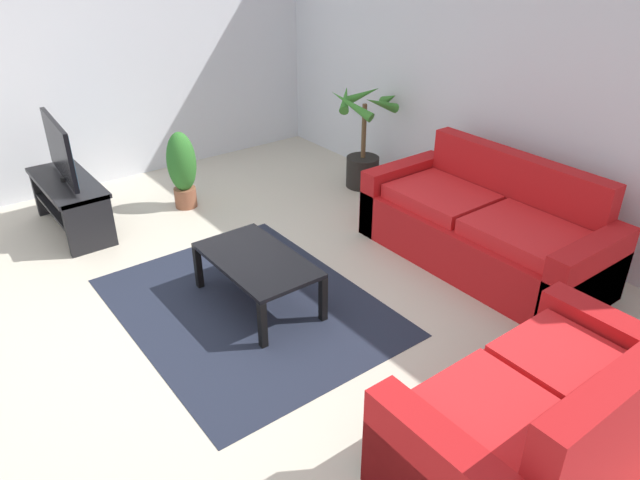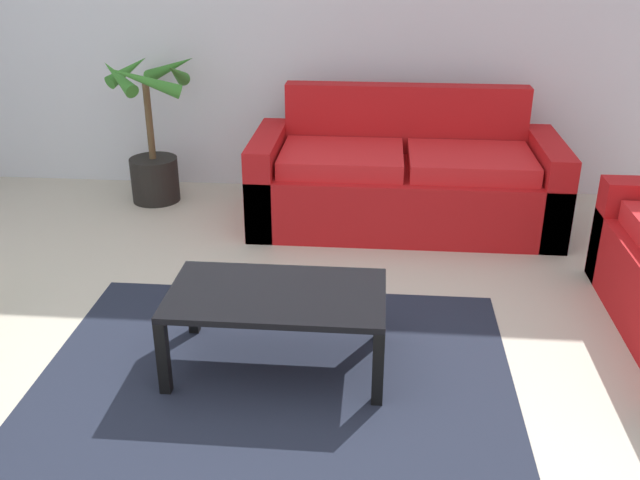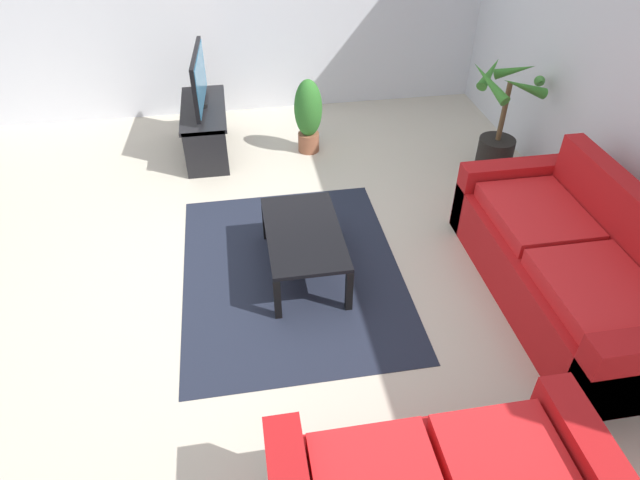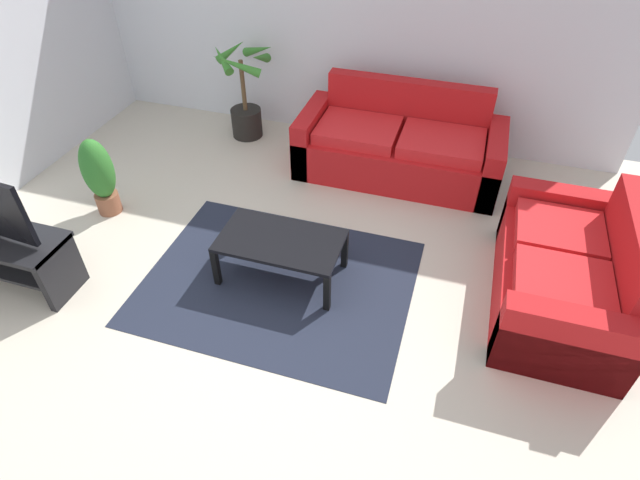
% 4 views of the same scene
% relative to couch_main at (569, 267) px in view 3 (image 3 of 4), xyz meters
% --- Properties ---
extents(ground_plane, '(6.60, 6.60, 0.00)m').
position_rel_couch_main_xyz_m(ground_plane, '(-0.71, -2.28, -0.30)').
color(ground_plane, beige).
extents(couch_main, '(2.08, 0.90, 0.90)m').
position_rel_couch_main_xyz_m(couch_main, '(0.00, 0.00, 0.00)').
color(couch_main, red).
rests_on(couch_main, ground).
extents(tv_stand, '(1.10, 0.45, 0.50)m').
position_rel_couch_main_xyz_m(tv_stand, '(-2.72, -2.58, 0.02)').
color(tv_stand, black).
rests_on(tv_stand, ground).
extents(tv, '(0.94, 0.11, 0.57)m').
position_rel_couch_main_xyz_m(tv, '(-2.72, -2.58, 0.50)').
color(tv, black).
rests_on(tv, tv_stand).
extents(coffee_table, '(1.00, 0.57, 0.39)m').
position_rel_couch_main_xyz_m(coffee_table, '(-0.62, -1.85, 0.04)').
color(coffee_table, black).
rests_on(coffee_table, ground).
extents(area_rug, '(2.20, 1.70, 0.01)m').
position_rel_couch_main_xyz_m(area_rug, '(-0.62, -1.95, -0.30)').
color(area_rug, '#1E2333').
rests_on(area_rug, ground).
extents(potted_palm, '(0.70, 0.76, 1.10)m').
position_rel_couch_main_xyz_m(potted_palm, '(-1.85, 0.26, 0.15)').
color(potted_palm, black).
rests_on(potted_palm, ground).
extents(potted_plant_small, '(0.29, 0.29, 0.79)m').
position_rel_couch_main_xyz_m(potted_plant_small, '(-2.55, -1.52, 0.12)').
color(potted_plant_small, brown).
rests_on(potted_plant_small, ground).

